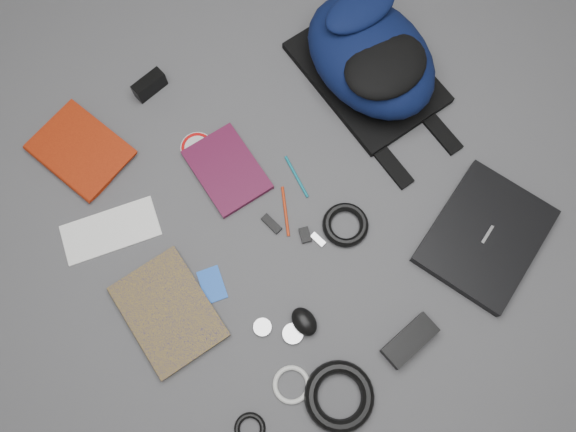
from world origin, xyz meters
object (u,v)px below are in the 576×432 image
dvd_case (227,170)px  mouse (304,322)px  compact_camera (150,85)px  backpack (371,56)px  comic_book (134,334)px  laptop (485,236)px  power_brick (410,341)px  textbook_red (56,176)px

dvd_case → mouse: bearing=-96.6°
dvd_case → compact_camera: compact_camera is taller
backpack → comic_book: bearing=-164.8°
laptop → power_brick: size_ratio=2.31×
backpack → dvd_case: bearing=-178.0°
backpack → mouse: (-0.49, -0.51, -0.07)m
mouse → power_brick: mouse is taller
laptop → dvd_case: laptop is taller
comic_book → mouse: 0.41m
laptop → dvd_case: size_ratio=1.47×
textbook_red → mouse: size_ratio=3.27×
backpack → dvd_case: (-0.47, -0.07, -0.08)m
comic_book → backpack: bearing=16.3°
textbook_red → mouse: (0.38, -0.65, 0.01)m
compact_camera → backpack: bearing=-38.5°
backpack → compact_camera: 0.60m
compact_camera → power_brick: 0.96m
compact_camera → mouse: bearing=-99.9°
dvd_case → power_brick: power_brick is taller
laptop → comic_book: (-0.88, 0.21, -0.01)m
textbook_red → power_brick: power_brick is taller
dvd_case → compact_camera: 0.33m
textbook_red → power_brick: (0.58, -0.81, 0.00)m
dvd_case → mouse: size_ratio=2.89×
power_brick → comic_book: bearing=138.1°
comic_book → power_brick: (0.57, -0.33, 0.01)m
laptop → comic_book: bearing=140.4°
comic_book → dvd_case: comic_book is taller
mouse → power_brick: 0.26m
textbook_red → dvd_case: 0.45m
laptop → dvd_case: 0.69m
laptop → power_brick: bearing=176.0°
backpack → laptop: bearing=-94.4°
power_brick → laptop: bearing=10.6°
compact_camera → dvd_case: bearing=-91.0°
mouse → power_brick: size_ratio=0.54×
backpack → laptop: 0.55m
dvd_case → laptop: bearing=-48.8°
comic_book → compact_camera: compact_camera is taller
comic_book → power_brick: power_brick is taller
power_brick → backpack: bearing=55.1°
backpack → dvd_case: 0.48m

